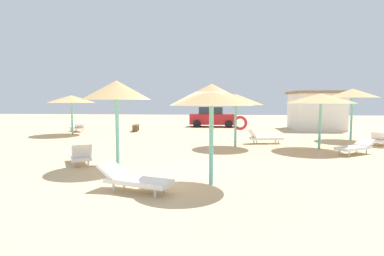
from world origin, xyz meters
name	(u,v)px	position (x,y,z in m)	size (l,w,h in m)	color
ground_plane	(182,176)	(0.00, 0.00, 0.00)	(80.00, 80.00, 0.00)	#D1B284
parasol_0	(71,99)	(-8.80, 10.62, 2.37)	(3.10, 3.10, 2.63)	#6BC6BC
parasol_1	(321,98)	(5.70, 5.72, 2.37)	(3.10, 3.10, 2.61)	#6BC6BC
parasol_2	(116,90)	(-2.36, 1.08, 2.62)	(2.31, 2.31, 2.95)	#6BC6BC
parasol_3	(212,95)	(0.89, -0.79, 2.42)	(2.24, 2.24, 2.72)	#6BC6BC
parasol_4	(236,100)	(1.83, 6.02, 2.30)	(2.64, 2.64, 2.59)	#6BC6BC
parasol_5	(353,93)	(8.55, 9.39, 2.68)	(2.84, 2.84, 2.95)	#6BC6BC
lounger_0	(77,127)	(-9.46, 12.63, 0.31)	(1.78, 1.81, 0.68)	white
lounger_1	(355,147)	(6.82, 4.53, 0.31)	(1.93, 1.63, 0.61)	white
lounger_2	(80,155)	(-3.86, 1.39, 0.33)	(1.49, 1.91, 0.81)	white
lounger_3	(134,179)	(-1.01, -1.64, 0.31)	(2.01, 1.20, 0.67)	white
lounger_4	(264,137)	(3.38, 7.50, 0.32)	(1.94, 0.98, 0.80)	white
lounger_5	(380,139)	(9.21, 7.40, 0.32)	(1.54, 1.91, 0.78)	white
bench_0	(136,127)	(-5.20, 13.26, 0.35)	(0.64, 1.55, 0.49)	brown
parked_car	(213,117)	(0.39, 17.84, 0.82)	(4.08, 2.14, 1.72)	#B21E23
beach_cabana	(316,110)	(8.52, 16.16, 1.52)	(3.97, 4.28, 3.00)	white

